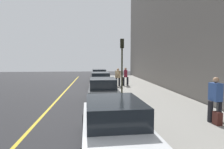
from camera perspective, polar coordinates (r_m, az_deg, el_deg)
ground_plane at (r=17.22m, az=-2.96°, el=-4.61°), size 56.00×56.00×0.00m
sidewalk at (r=17.66m, az=7.83°, el=-4.18°), size 28.00×4.60×0.15m
building_facade at (r=18.92m, az=16.68°, el=18.93°), size 32.00×0.80×15.00m
lane_stripe_centre at (r=17.38m, az=-13.59°, el=-4.63°), size 28.00×0.14×0.01m
parked_car_white at (r=6.01m, az=0.36°, el=-14.32°), size 4.57×2.04×1.51m
parked_car_charcoal at (r=12.45m, az=-2.77°, el=-4.54°), size 4.29×1.91×1.51m
parked_car_black at (r=18.25m, az=-3.61°, el=-1.70°), size 4.76×2.01×1.51m
parked_car_silver at (r=24.32m, az=-3.94°, el=-0.19°), size 4.78×2.03×1.51m
pedestrian_tan_coat at (r=18.40m, az=1.76°, el=-0.65°), size 0.55×0.51×1.74m
pedestrian_burgundy_coat at (r=18.96m, az=4.06°, el=-0.44°), size 0.50×0.59×1.78m
pedestrian_blue_coat at (r=8.93m, az=28.37°, el=-6.17°), size 0.52×0.61×1.84m
traffic_light_pole at (r=14.51m, az=2.99°, el=5.38°), size 0.35×0.26×4.11m
rolling_suitcase at (r=8.71m, az=28.87°, el=-11.34°), size 0.34×0.22×0.87m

